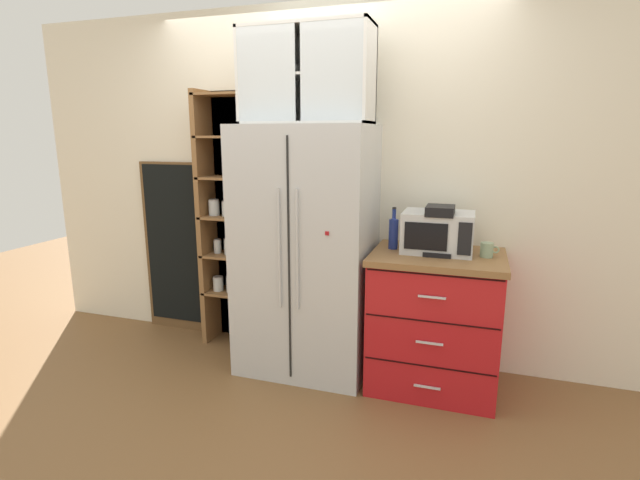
{
  "coord_description": "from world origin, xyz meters",
  "views": [
    {
      "loc": [
        1.09,
        -2.97,
        1.64
      ],
      "look_at": [
        0.1,
        0.03,
        0.94
      ],
      "focal_mm": 26.59,
      "sensor_mm": 36.0,
      "label": 1
    }
  ],
  "objects": [
    {
      "name": "ground_plane",
      "position": [
        0.0,
        0.0,
        0.0
      ],
      "size": [
        10.63,
        10.63,
        0.0
      ],
      "primitive_type": "plane",
      "color": "brown"
    },
    {
      "name": "wall_back_cream",
      "position": [
        0.0,
        0.4,
        1.27
      ],
      "size": [
        4.93,
        0.1,
        2.55
      ],
      "primitive_type": "cube",
      "color": "silver",
      "rests_on": "ground"
    },
    {
      "name": "refrigerator",
      "position": [
        0.0,
        0.03,
        0.85
      ],
      "size": [
        0.9,
        0.66,
        1.71
      ],
      "color": "silver",
      "rests_on": "ground"
    },
    {
      "name": "pantry_shelf_column",
      "position": [
        -0.71,
        0.28,
        0.99
      ],
      "size": [
        0.48,
        0.28,
        1.97
      ],
      "color": "brown",
      "rests_on": "ground"
    },
    {
      "name": "counter_cabinet",
      "position": [
        0.89,
        0.04,
        0.45
      ],
      "size": [
        0.83,
        0.66,
        0.9
      ],
      "color": "red",
      "rests_on": "ground"
    },
    {
      "name": "microwave",
      "position": [
        0.88,
        0.09,
        1.03
      ],
      "size": [
        0.44,
        0.33,
        0.26
      ],
      "color": "silver",
      "rests_on": "counter_cabinet"
    },
    {
      "name": "coffee_maker",
      "position": [
        0.89,
        0.04,
        1.06
      ],
      "size": [
        0.17,
        0.2,
        0.31
      ],
      "color": "black",
      "rests_on": "counter_cabinet"
    },
    {
      "name": "mug_sage",
      "position": [
        1.18,
        0.05,
        0.95
      ],
      "size": [
        0.11,
        0.08,
        0.09
      ],
      "color": "#8CA37F",
      "rests_on": "counter_cabinet"
    },
    {
      "name": "bottle_cobalt",
      "position": [
        0.59,
        0.09,
        1.03
      ],
      "size": [
        0.06,
        0.06,
        0.28
      ],
      "color": "navy",
      "rests_on": "counter_cabinet"
    },
    {
      "name": "bottle_amber",
      "position": [
        0.89,
        0.13,
        1.02
      ],
      "size": [
        0.07,
        0.07,
        0.26
      ],
      "color": "brown",
      "rests_on": "counter_cabinet"
    },
    {
      "name": "upper_cabinet",
      "position": [
        0.0,
        0.08,
        2.02
      ],
      "size": [
        0.86,
        0.32,
        0.62
      ],
      "color": "silver",
      "rests_on": "refrigerator"
    },
    {
      "name": "chalkboard_menu",
      "position": [
        -1.27,
        0.33,
        0.72
      ],
      "size": [
        0.6,
        0.04,
        1.43
      ],
      "color": "brown",
      "rests_on": "ground"
    }
  ]
}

